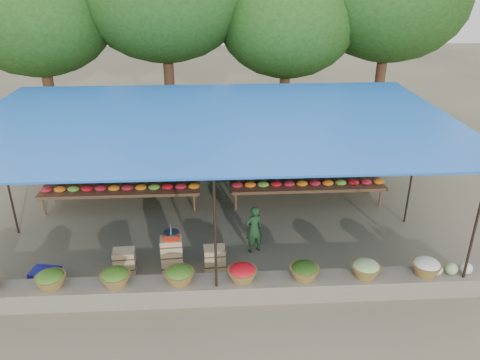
{
  "coord_description": "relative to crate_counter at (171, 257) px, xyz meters",
  "views": [
    {
      "loc": [
        0.04,
        -10.13,
        5.89
      ],
      "look_at": [
        0.62,
        0.2,
        1.18
      ],
      "focal_mm": 35.0,
      "sensor_mm": 36.0,
      "label": 1
    }
  ],
  "objects": [
    {
      "name": "ground",
      "position": [
        0.96,
        1.75,
        -0.31
      ],
      "size": [
        60.0,
        60.0,
        0.0
      ],
      "primitive_type": "plane",
      "color": "brown",
      "rests_on": "ground"
    },
    {
      "name": "stone_curb",
      "position": [
        0.96,
        -1.0,
        -0.11
      ],
      "size": [
        10.6,
        0.55,
        0.4
      ],
      "primitive_type": "cube",
      "color": "#6B6556",
      "rests_on": "ground"
    },
    {
      "name": "stall_canopy",
      "position": [
        0.96,
        1.82,
        2.36
      ],
      "size": [
        10.8,
        6.6,
        2.82
      ],
      "color": "black",
      "rests_on": "ground"
    },
    {
      "name": "produce_baskets",
      "position": [
        0.86,
        -1.0,
        0.25
      ],
      "size": [
        8.98,
        0.58,
        0.34
      ],
      "color": "brown",
      "rests_on": "stone_curb"
    },
    {
      "name": "netting_backdrop",
      "position": [
        0.96,
        4.9,
        0.94
      ],
      "size": [
        10.6,
        0.06,
        2.5
      ],
      "primitive_type": "cube",
      "color": "#17421C",
      "rests_on": "ground"
    },
    {
      "name": "tree_row",
      "position": [
        1.46,
        7.84,
        4.39
      ],
      "size": [
        16.51,
        5.5,
        7.12
      ],
      "color": "#382414",
      "rests_on": "ground"
    },
    {
      "name": "fruit_table_left",
      "position": [
        -1.54,
        3.1,
        0.3
      ],
      "size": [
        4.21,
        0.95,
        0.93
      ],
      "color": "#502D20",
      "rests_on": "ground"
    },
    {
      "name": "fruit_table_right",
      "position": [
        3.46,
        3.1,
        0.3
      ],
      "size": [
        4.21,
        0.95,
        0.93
      ],
      "color": "#502D20",
      "rests_on": "ground"
    },
    {
      "name": "crate_counter",
      "position": [
        0.0,
        0.0,
        0.0
      ],
      "size": [
        2.37,
        0.37,
        0.77
      ],
      "color": "tan",
      "rests_on": "ground"
    },
    {
      "name": "weighing_scale",
      "position": [
        0.04,
        -0.0,
        0.54
      ],
      "size": [
        0.33,
        0.33,
        0.35
      ],
      "color": "red",
      "rests_on": "crate_counter"
    },
    {
      "name": "vendor_seated",
      "position": [
        1.82,
        0.63,
        0.25
      ],
      "size": [
        0.48,
        0.4,
        1.13
      ],
      "primitive_type": "imported",
      "rotation": [
        0.0,
        0.0,
        3.51
      ],
      "color": "#1C3D1F",
      "rests_on": "ground"
    },
    {
      "name": "customer_left",
      "position": [
        -2.46,
        3.69,
        0.44
      ],
      "size": [
        0.89,
        0.8,
        1.5
      ],
      "primitive_type": "imported",
      "rotation": [
        0.0,
        0.0,
        -0.39
      ],
      "color": "slate",
      "rests_on": "ground"
    },
    {
      "name": "customer_mid",
      "position": [
        2.77,
        4.33,
        0.58
      ],
      "size": [
        1.3,
        1.27,
        1.79
      ],
      "primitive_type": "imported",
      "rotation": [
        0.0,
        0.0,
        0.74
      ],
      "color": "slate",
      "rests_on": "ground"
    },
    {
      "name": "customer_right",
      "position": [
        4.28,
        3.74,
        0.43
      ],
      "size": [
        0.91,
        0.82,
        1.48
      ],
      "primitive_type": "imported",
      "rotation": [
        0.0,
        0.0,
        -0.65
      ],
      "color": "slate",
      "rests_on": "ground"
    },
    {
      "name": "blue_crate_front",
      "position": [
        -2.51,
        -0.35,
        -0.15
      ],
      "size": [
        0.61,
        0.49,
        0.33
      ],
      "primitive_type": "cube",
      "rotation": [
        0.0,
        0.0,
        -0.2
      ],
      "color": "navy",
      "rests_on": "ground"
    }
  ]
}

